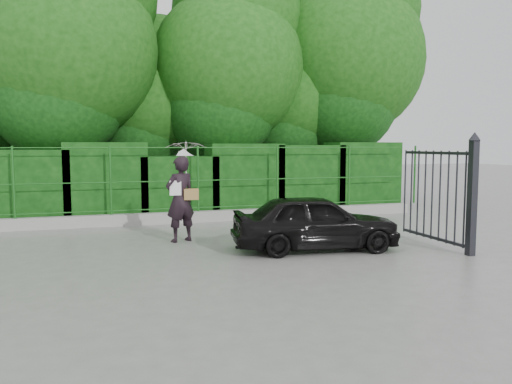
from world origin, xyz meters
name	(u,v)px	position (x,y,z in m)	size (l,w,h in m)	color
ground	(222,258)	(0.00, 0.00, 0.00)	(80.00, 80.00, 0.00)	gray
kerb	(184,217)	(0.00, 4.50, 0.15)	(14.00, 0.25, 0.30)	#9E9E99
fence	(192,179)	(0.22, 4.50, 1.20)	(14.13, 0.06, 1.80)	#1A591A
hedge	(180,182)	(0.05, 5.50, 1.05)	(14.20, 1.20, 2.21)	black
trees	(201,70)	(1.14, 7.74, 4.62)	(17.10, 6.15, 8.08)	black
gate	(455,192)	(4.60, -0.72, 1.19)	(0.22, 2.33, 2.36)	#232329
woman	(184,178)	(-0.41, 1.87, 1.40)	(1.00, 0.91, 2.22)	black
car	(315,222)	(1.97, 0.17, 0.57)	(1.35, 3.35, 1.14)	black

